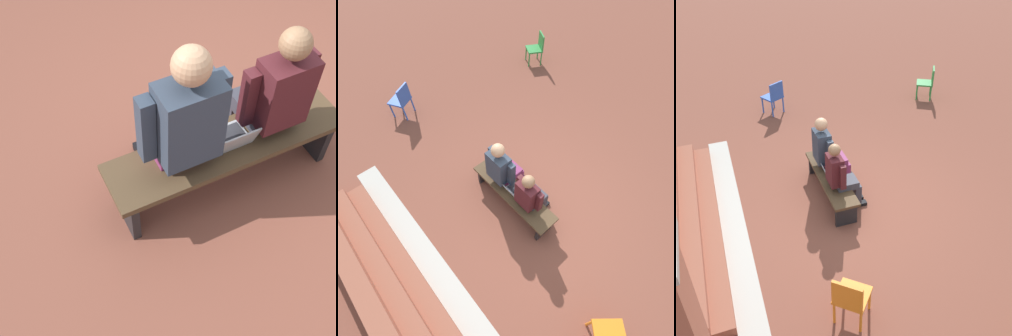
% 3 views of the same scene
% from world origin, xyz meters
% --- Properties ---
extents(ground_plane, '(60.00, 60.00, 0.00)m').
position_xyz_m(ground_plane, '(0.00, 0.00, 0.00)').
color(ground_plane, brown).
extents(concrete_strip, '(5.28, 0.40, 0.01)m').
position_xyz_m(concrete_strip, '(0.38, 2.04, 0.00)').
color(concrete_strip, '#B7B2A8').
rests_on(concrete_strip, ground).
extents(brick_steps, '(4.48, 0.90, 0.45)m').
position_xyz_m(brick_steps, '(0.38, 2.79, 0.18)').
color(brick_steps, '#93513D').
rests_on(brick_steps, ground).
extents(bench, '(1.80, 0.44, 0.45)m').
position_xyz_m(bench, '(0.38, 0.23, 0.35)').
color(bench, '#4C3823').
rests_on(bench, ground).
extents(person_student, '(0.53, 0.67, 1.32)m').
position_xyz_m(person_student, '(0.03, 0.17, 0.71)').
color(person_student, '#383842').
rests_on(person_student, ground).
extents(person_adult, '(0.60, 0.76, 1.44)m').
position_xyz_m(person_adult, '(0.73, 0.16, 0.76)').
color(person_adult, '#7F2D5B').
rests_on(person_adult, ground).
extents(laptop, '(0.32, 0.29, 0.21)m').
position_xyz_m(laptop, '(0.38, 0.25, 0.50)').
color(laptop, '#9EA0A5').
rests_on(laptop, bench).
extents(plastic_chair_far_right, '(0.57, 0.57, 0.84)m').
position_xyz_m(plastic_chair_far_right, '(3.98, 0.51, 0.48)').
color(plastic_chair_far_right, '#2D56B7').
rests_on(plastic_chair_far_right, ground).
extents(plastic_chair_by_pillar, '(0.57, 0.57, 0.84)m').
position_xyz_m(plastic_chair_by_pillar, '(3.47, -3.52, 0.48)').
color(plastic_chair_by_pillar, '#2D893D').
rests_on(plastic_chair_by_pillar, ground).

